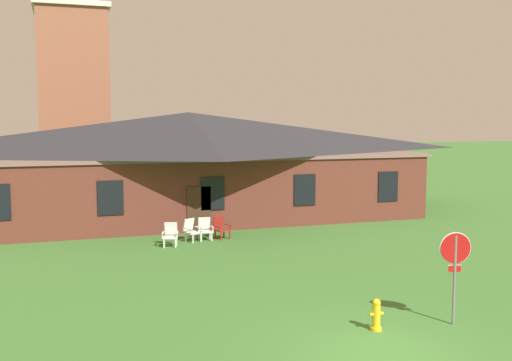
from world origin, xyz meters
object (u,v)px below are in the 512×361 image
(stop_sign, at_px, (455,260))
(fire_hydrant, at_px, (376,315))
(lawn_chair_by_porch, at_px, (171,234))
(lawn_chair_near_door, at_px, (191,230))
(lawn_chair_middle, at_px, (221,227))
(lawn_chair_left_end, at_px, (205,228))

(stop_sign, distance_m, fire_hydrant, 2.43)
(lawn_chair_by_porch, xyz_separation_m, lawn_chair_near_door, (1.01, 0.69, 0.00))
(stop_sign, xyz_separation_m, lawn_chair_near_door, (-4.08, 12.08, -1.16))
(lawn_chair_near_door, xyz_separation_m, lawn_chair_middle, (1.33, 0.18, 0.00))
(lawn_chair_by_porch, height_order, lawn_chair_middle, same)
(lawn_chair_left_end, distance_m, lawn_chair_middle, 0.73)
(lawn_chair_near_door, bearing_deg, lawn_chair_left_end, 9.13)
(lawn_chair_middle, relative_size, fire_hydrant, 1.21)
(stop_sign, distance_m, lawn_chair_middle, 12.62)
(lawn_chair_by_porch, relative_size, lawn_chair_left_end, 1.00)
(lawn_chair_left_end, bearing_deg, fire_hydrant, -83.23)
(lawn_chair_near_door, distance_m, lawn_chair_left_end, 0.61)
(lawn_chair_by_porch, bearing_deg, fire_hydrant, -74.81)
(stop_sign, distance_m, lawn_chair_near_door, 12.80)
(lawn_chair_near_door, bearing_deg, stop_sign, -71.35)
(lawn_chair_near_door, height_order, lawn_chair_middle, same)
(stop_sign, relative_size, fire_hydrant, 2.98)
(stop_sign, distance_m, lawn_chair_by_porch, 12.53)
(lawn_chair_near_door, bearing_deg, lawn_chair_by_porch, -145.83)
(lawn_chair_near_door, height_order, fire_hydrant, lawn_chair_near_door)
(stop_sign, distance_m, lawn_chair_left_end, 12.71)
(lawn_chair_by_porch, relative_size, fire_hydrant, 1.21)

